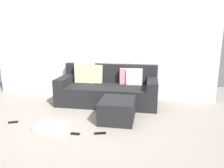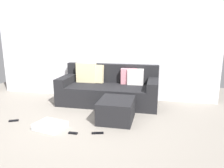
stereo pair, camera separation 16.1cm
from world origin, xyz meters
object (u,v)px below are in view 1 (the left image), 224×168
at_px(ottoman, 117,110).
at_px(remote_by_storage_bin, 75,134).
at_px(storage_bin, 52,127).
at_px(couch_sectional, 108,89).
at_px(remote_near_ottoman, 100,133).
at_px(remote_under_side_table, 13,122).

bearing_deg(ottoman, remote_by_storage_bin, -128.86).
xyz_separation_m(storage_bin, remote_by_storage_bin, (0.45, -0.10, -0.04)).
relative_size(ottoman, storage_bin, 1.56).
relative_size(couch_sectional, ottoman, 2.97).
xyz_separation_m(remote_near_ottoman, remote_by_storage_bin, (-0.39, -0.08, 0.00)).
distance_m(couch_sectional, remote_near_ottoman, 1.63).
bearing_deg(remote_under_side_table, remote_by_storage_bin, -37.82).
distance_m(remote_near_ottoman, remote_by_storage_bin, 0.40).
distance_m(storage_bin, remote_under_side_table, 0.82).
xyz_separation_m(ottoman, remote_by_storage_bin, (-0.57, -0.71, -0.19)).
distance_m(couch_sectional, remote_under_side_table, 2.07).
xyz_separation_m(couch_sectional, remote_near_ottoman, (0.19, -1.59, -0.31)).
distance_m(remote_by_storage_bin, remote_under_side_table, 1.28).
relative_size(storage_bin, remote_near_ottoman, 2.49).
distance_m(storage_bin, remote_near_ottoman, 0.84).
height_order(remote_by_storage_bin, remote_under_side_table, same).
relative_size(remote_by_storage_bin, remote_under_side_table, 0.90).
bearing_deg(storage_bin, remote_by_storage_bin, -12.85).
bearing_deg(remote_by_storage_bin, storage_bin, 168.27).
bearing_deg(remote_by_storage_bin, remote_under_side_table, 170.15).
relative_size(remote_near_ottoman, remote_by_storage_bin, 1.28).
xyz_separation_m(remote_by_storage_bin, remote_under_side_table, (-1.26, 0.24, 0.00)).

